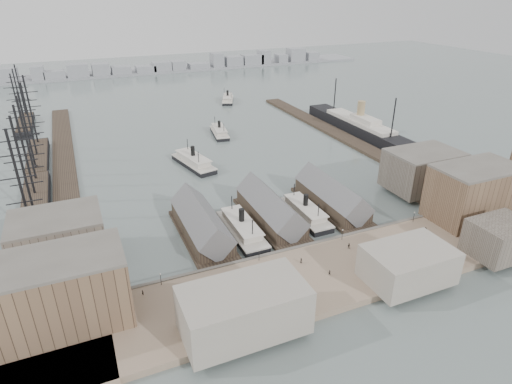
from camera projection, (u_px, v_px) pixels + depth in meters
name	position (u px, v px, depth m)	size (l,w,h in m)	color
ground	(292.00, 244.00, 142.83)	(900.00, 900.00, 0.00)	#576463
quay	(323.00, 275.00, 125.87)	(180.00, 30.00, 2.00)	#88715B
seawall	(299.00, 249.00, 138.03)	(180.00, 1.20, 2.30)	#59544C
west_wharf	(64.00, 168.00, 200.81)	(10.00, 220.00, 1.60)	#2D231C
east_wharf	(339.00, 135.00, 244.74)	(10.00, 180.00, 1.60)	#2D231C
ferry_shed_west	(201.00, 224.00, 145.47)	(14.00, 42.00, 12.60)	#2D231C
ferry_shed_center	(270.00, 210.00, 154.76)	(14.00, 42.00, 12.60)	#2D231C
ferry_shed_east	(332.00, 197.00, 164.06)	(14.00, 42.00, 12.60)	#2D231C
warehouse_west_front	(59.00, 293.00, 103.10)	(32.00, 18.00, 18.00)	brown
warehouse_west_back	(59.00, 239.00, 128.77)	(26.00, 20.00, 14.00)	#60564C
warehouse_east_front	(474.00, 193.00, 151.51)	(30.00, 18.00, 19.00)	brown
warehouse_east_back	(422.00, 170.00, 175.40)	(28.00, 20.00, 15.00)	#60564C
street_bldg_center	(408.00, 264.00, 120.49)	(24.00, 16.00, 10.00)	gray
street_bldg_west	(244.00, 309.00, 102.18)	(30.00, 16.00, 12.00)	gray
street_bldg_east	(500.00, 238.00, 131.96)	(18.00, 14.00, 11.00)	#60564C
lamp_post_far_w	(161.00, 277.00, 118.91)	(0.44, 0.44, 3.92)	black
lamp_post_near_w	(259.00, 253.00, 129.63)	(0.44, 0.44, 3.92)	black
lamp_post_near_e	(343.00, 233.00, 140.36)	(0.44, 0.44, 3.92)	black
lamp_post_far_e	(414.00, 215.00, 151.08)	(0.44, 0.44, 3.92)	black
far_shore	(130.00, 70.00, 416.52)	(500.00, 40.00, 15.72)	gray
ferry_docked_west	(242.00, 228.00, 147.27)	(8.83, 29.45, 10.52)	black
ferry_docked_east	(305.00, 212.00, 158.23)	(8.39, 27.97, 9.99)	black
ferry_open_near	(193.00, 161.00, 203.32)	(15.17, 31.09, 10.66)	black
ferry_open_mid	(219.00, 132.00, 246.21)	(11.20, 25.75, 8.89)	black
ferry_open_far	(228.00, 99.00, 317.06)	(16.26, 26.00, 8.93)	black
sailing_ship_near	(35.00, 205.00, 162.19)	(9.60, 66.14, 39.47)	black
sailing_ship_mid	(38.00, 157.00, 207.79)	(9.39, 54.28, 38.62)	black
sailing_ship_far	(25.00, 123.00, 259.27)	(8.51, 47.26, 34.97)	black
ocean_steamer	(359.00, 126.00, 248.93)	(12.81, 93.64, 18.73)	black
tram	(458.00, 217.00, 151.46)	(3.63, 10.59, 3.69)	black
horse_cart_left	(210.00, 296.00, 114.49)	(4.64, 1.55, 1.56)	black
horse_cart_center	(257.00, 283.00, 119.45)	(4.74, 3.56, 1.60)	black
horse_cart_right	(396.00, 248.00, 135.60)	(4.74, 3.10, 1.46)	black
pedestrian_0	(143.00, 293.00, 115.85)	(0.59, 0.43, 1.60)	black
pedestrian_1	(194.00, 306.00, 110.82)	(0.86, 0.67, 1.76)	black
pedestrian_2	(268.00, 268.00, 125.85)	(1.14, 0.65, 1.76)	black
pedestrian_3	(261.00, 301.00, 112.53)	(1.01, 0.42, 1.73)	black
pedestrian_4	(301.00, 261.00, 129.29)	(0.81, 0.53, 1.65)	black
pedestrian_5	(330.00, 273.00, 123.79)	(0.62, 0.46, 1.71)	black
pedestrian_6	(349.00, 246.00, 136.55)	(0.87, 0.68, 1.79)	black
pedestrian_7	(420.00, 259.00, 129.95)	(1.08, 0.62, 1.67)	black
pedestrian_8	(425.00, 229.00, 145.72)	(1.06, 0.44, 1.81)	black
pedestrian_9	(464.00, 235.00, 142.33)	(0.82, 0.53, 1.67)	black
pedestrian_10	(390.00, 251.00, 134.23)	(0.77, 0.50, 1.57)	black
pedestrian_11	(218.00, 306.00, 110.91)	(1.16, 0.67, 1.80)	black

